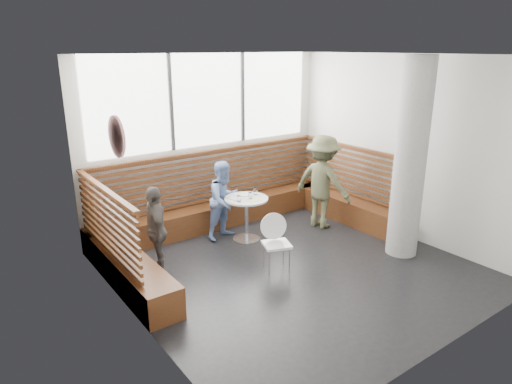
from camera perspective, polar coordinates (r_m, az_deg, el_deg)
room at (r=6.66m, az=5.06°, el=2.83°), size 5.00×5.00×3.20m
booth at (r=8.37m, az=-3.12°, el=-2.56°), size 5.00×2.50×1.44m
concrete_column at (r=7.61m, az=18.72°, el=3.84°), size 0.50×0.50×3.20m
wall_art at (r=5.61m, az=-17.04°, el=6.64°), size 0.03×0.50×0.50m
cafe_table at (r=8.02m, az=-1.22°, el=-2.27°), size 0.77×0.77×0.79m
cafe_chair at (r=7.01m, az=2.27°, el=-5.78°), size 0.42×0.41×0.87m
adult_man at (r=8.63m, az=8.33°, el=1.25°), size 0.92×1.27×1.77m
child_back at (r=8.11m, az=-3.95°, el=-1.01°), size 0.77×0.65×1.41m
child_left at (r=7.04m, az=-12.41°, el=-4.62°), size 0.54×0.86×1.36m
plate_near at (r=7.91m, az=-2.54°, el=-0.78°), size 0.21×0.21×0.02m
plate_far at (r=8.08m, az=-1.45°, el=-0.38°), size 0.20×0.20×0.01m
glass_left at (r=7.75m, az=-2.15°, el=-0.83°), size 0.07×0.07×0.10m
glass_mid at (r=7.90m, az=-0.73°, el=-0.43°), size 0.07×0.07×0.11m
glass_right at (r=8.11m, az=-0.08°, el=0.08°), size 0.08×0.08×0.12m
menu_card at (r=7.82m, az=-0.21°, el=-1.04°), size 0.19×0.14×0.00m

